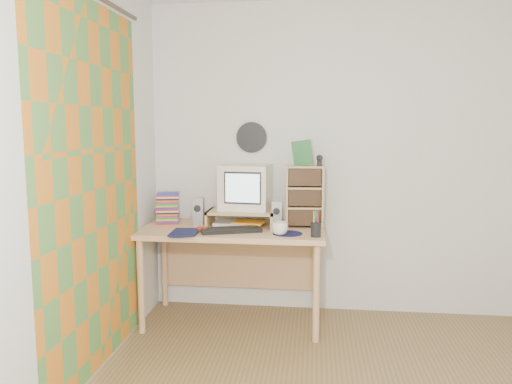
% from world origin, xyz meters
% --- Properties ---
extents(back_wall, '(3.50, 0.00, 3.50)m').
position_xyz_m(back_wall, '(0.00, 1.75, 1.25)').
color(back_wall, silver).
rests_on(back_wall, floor).
extents(left_wall, '(0.00, 3.50, 3.50)m').
position_xyz_m(left_wall, '(-1.75, 0.00, 1.25)').
color(left_wall, silver).
rests_on(left_wall, floor).
extents(curtain, '(0.00, 2.20, 2.20)m').
position_xyz_m(curtain, '(-1.71, 0.48, 1.15)').
color(curtain, '#C66F1C').
rests_on(curtain, left_wall).
extents(wall_disc, '(0.25, 0.02, 0.25)m').
position_xyz_m(wall_disc, '(-0.93, 1.73, 1.43)').
color(wall_disc, black).
rests_on(wall_disc, back_wall).
extents(desk, '(1.40, 0.70, 0.75)m').
position_xyz_m(desk, '(-1.03, 1.44, 0.62)').
color(desk, tan).
rests_on(desk, floor).
extents(monitor_riser, '(0.52, 0.30, 0.12)m').
position_xyz_m(monitor_riser, '(-0.98, 1.48, 0.84)').
color(monitor_riser, tan).
rests_on(monitor_riser, desk).
extents(crt_monitor, '(0.41, 0.41, 0.35)m').
position_xyz_m(crt_monitor, '(-0.96, 1.53, 1.05)').
color(crt_monitor, silver).
rests_on(crt_monitor, monitor_riser).
extents(speaker_left, '(0.08, 0.08, 0.22)m').
position_xyz_m(speaker_left, '(-1.31, 1.45, 0.86)').
color(speaker_left, '#9F9FA4').
rests_on(speaker_left, desk).
extents(speaker_right, '(0.08, 0.08, 0.21)m').
position_xyz_m(speaker_right, '(-0.70, 1.42, 0.85)').
color(speaker_right, '#9F9FA4').
rests_on(speaker_right, desk).
extents(keyboard, '(0.46, 0.29, 0.03)m').
position_xyz_m(keyboard, '(-1.02, 1.23, 0.76)').
color(keyboard, black).
rests_on(keyboard, desk).
extents(dvd_stack, '(0.20, 0.16, 0.25)m').
position_xyz_m(dvd_stack, '(-1.58, 1.50, 0.87)').
color(dvd_stack, brown).
rests_on(dvd_stack, desk).
extents(cd_rack, '(0.29, 0.17, 0.47)m').
position_xyz_m(cd_rack, '(-0.49, 1.49, 0.99)').
color(cd_rack, tan).
rests_on(cd_rack, desk).
extents(mug, '(0.14, 0.14, 0.09)m').
position_xyz_m(mug, '(-0.66, 1.17, 0.80)').
color(mug, silver).
rests_on(mug, desk).
extents(diary, '(0.24, 0.18, 0.05)m').
position_xyz_m(diary, '(-1.43, 1.11, 0.77)').
color(diary, '#10133B').
rests_on(diary, desk).
extents(mousepad, '(0.23, 0.23, 0.00)m').
position_xyz_m(mousepad, '(-0.60, 1.21, 0.75)').
color(mousepad, '#111338').
rests_on(mousepad, desk).
extents(pen_cup, '(0.08, 0.08, 0.14)m').
position_xyz_m(pen_cup, '(-0.40, 1.14, 0.82)').
color(pen_cup, black).
rests_on(pen_cup, desk).
extents(papers, '(0.30, 0.24, 0.04)m').
position_xyz_m(papers, '(-0.99, 1.46, 0.77)').
color(papers, silver).
rests_on(papers, desk).
extents(red_box, '(0.08, 0.07, 0.04)m').
position_xyz_m(red_box, '(-1.23, 1.22, 0.77)').
color(red_box, red).
rests_on(red_box, desk).
extents(game_box, '(0.15, 0.04, 0.19)m').
position_xyz_m(game_box, '(-0.51, 1.51, 1.32)').
color(game_box, '#175320').
rests_on(game_box, cd_rack).
extents(webcam, '(0.06, 0.06, 0.09)m').
position_xyz_m(webcam, '(-0.38, 1.47, 1.27)').
color(webcam, black).
rests_on(webcam, cd_rack).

